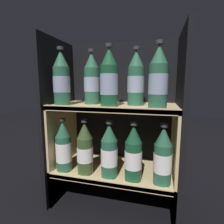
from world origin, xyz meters
TOP-DOWN VIEW (x-y plane):
  - ground_plane at (0.00, 0.00)m, footprint 6.00×6.00m
  - fridge_back_wall at (0.00, 0.31)m, footprint 0.63×0.02m
  - fridge_side_left at (-0.31, 0.15)m, footprint 0.02×0.34m
  - fridge_side_right at (0.31, 0.15)m, footprint 0.02×0.34m
  - shelf_lower at (0.00, 0.14)m, footprint 0.59×0.30m
  - shelf_upper at (0.00, 0.14)m, footprint 0.59×0.30m
  - bottle_upper_front_0 at (-0.23, 0.06)m, footprint 0.08×0.08m
  - bottle_upper_front_1 at (0.00, 0.06)m, footprint 0.08×0.08m
  - bottle_upper_front_2 at (0.21, 0.06)m, footprint 0.08×0.08m
  - bottle_upper_back_0 at (-0.11, 0.14)m, footprint 0.08×0.08m
  - bottle_upper_back_1 at (0.10, 0.14)m, footprint 0.08×0.08m
  - bottle_lower_front_0 at (-0.23, 0.06)m, footprint 0.08×0.08m
  - bottle_lower_front_1 at (-0.12, 0.06)m, footprint 0.08×0.08m
  - bottle_lower_front_2 at (0.00, 0.06)m, footprint 0.08×0.08m
  - bottle_lower_front_3 at (0.11, 0.06)m, footprint 0.08×0.08m
  - bottle_lower_front_4 at (0.24, 0.06)m, footprint 0.08×0.08m

SIDE VIEW (x-z plane):
  - ground_plane at x=0.00m, z-range 0.00..0.00m
  - shelf_lower at x=0.00m, z-range 0.06..0.25m
  - bottle_lower_front_0 at x=-0.23m, z-range 0.17..0.43m
  - bottle_lower_front_4 at x=0.24m, z-range 0.17..0.43m
  - bottle_lower_front_3 at x=0.11m, z-range 0.17..0.43m
  - bottle_lower_front_2 at x=0.00m, z-range 0.17..0.43m
  - bottle_lower_front_1 at x=-0.12m, z-range 0.17..0.44m
  - shelf_upper at x=0.00m, z-range 0.12..0.64m
  - fridge_back_wall at x=0.00m, z-range 0.00..0.84m
  - fridge_side_left at x=-0.31m, z-range 0.00..0.84m
  - fridge_side_right at x=0.31m, z-range 0.00..0.84m
  - bottle_upper_front_1 at x=0.00m, z-range 0.50..0.76m
  - bottle_upper_front_2 at x=0.21m, z-range 0.50..0.76m
  - bottle_upper_back_1 at x=0.10m, z-range 0.50..0.76m
  - bottle_upper_front_0 at x=-0.23m, z-range 0.50..0.77m
  - bottle_upper_back_0 at x=-0.11m, z-range 0.50..0.77m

